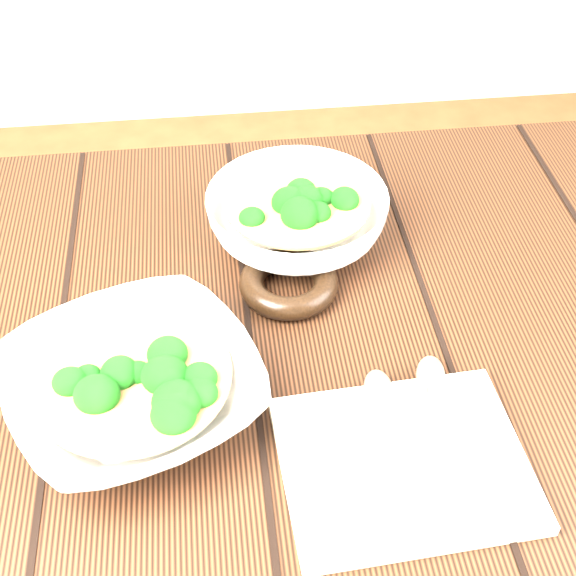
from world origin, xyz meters
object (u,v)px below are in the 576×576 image
Objects in this scene: soup_bowl_back at (297,217)px; trivet at (289,283)px; napkin at (403,463)px; soup_bowl_front at (134,386)px; table at (272,422)px.

soup_bowl_back is 0.09m from trivet.
soup_bowl_back is at bearing 96.16° from napkin.
trivet reaches higher than napkin.
soup_bowl_back is (0.19, 0.24, 0.00)m from soup_bowl_front.
soup_bowl_back is at bearing 77.07° from trivet.
table is at bearing 23.68° from soup_bowl_front.
napkin reaches higher than table.
trivet is (0.16, 0.15, -0.02)m from soup_bowl_front.
table is 0.16m from trivet.
soup_bowl_back is 1.28× the size of napkin.
soup_bowl_front is at bearing 154.70° from napkin.
soup_bowl_front is at bearing -156.32° from table.
table is at bearing 120.37° from napkin.
table is at bearing -105.65° from soup_bowl_back.
trivet is 0.51× the size of napkin.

